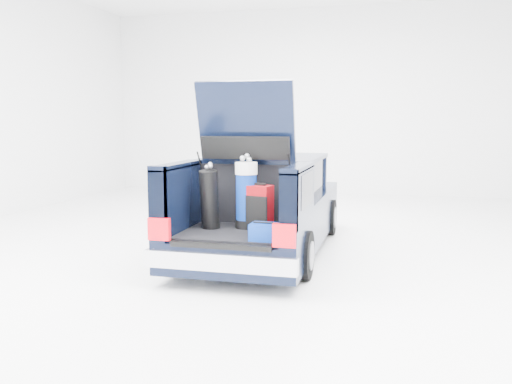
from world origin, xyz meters
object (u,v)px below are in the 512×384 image
(black_golf_bag, at_px, (209,199))
(blue_duffel, at_px, (268,232))
(blue_golf_bag, at_px, (246,194))
(car, at_px, (266,206))
(red_suitcase, at_px, (257,207))

(black_golf_bag, bearing_deg, blue_duffel, -28.79)
(black_golf_bag, height_order, blue_duffel, black_golf_bag)
(blue_golf_bag, bearing_deg, car, 82.82)
(car, bearing_deg, blue_golf_bag, -87.41)
(red_suitcase, xyz_separation_m, blue_duffel, (0.28, -0.61, -0.18))
(car, bearing_deg, red_suitcase, -81.06)
(red_suitcase, bearing_deg, blue_golf_bag, 176.22)
(black_golf_bag, distance_m, blue_golf_bag, 0.47)
(car, distance_m, blue_golf_bag, 1.40)
(car, height_order, black_golf_bag, car)
(red_suitcase, height_order, black_golf_bag, black_golf_bag)
(black_golf_bag, xyz_separation_m, blue_golf_bag, (0.44, 0.17, 0.05))
(car, relative_size, blue_duffel, 11.24)
(red_suitcase, distance_m, blue_duffel, 0.69)
(black_golf_bag, bearing_deg, car, 76.25)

